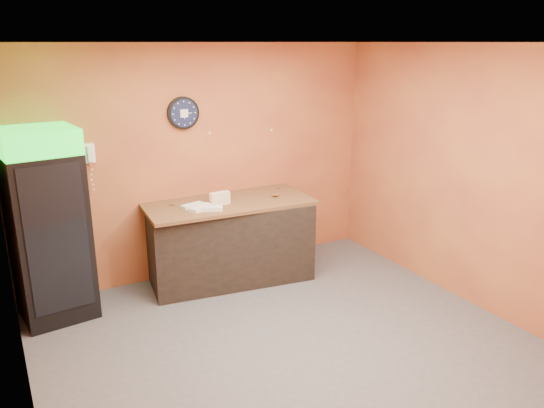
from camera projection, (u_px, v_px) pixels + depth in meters
floor at (284, 341)px, 5.18m from camera, size 4.50×4.50×0.00m
back_wall at (203, 162)px, 6.45m from camera, size 4.50×0.02×2.80m
left_wall at (9, 250)px, 3.74m from camera, size 0.02×4.00×2.80m
right_wall at (462, 176)px, 5.81m from camera, size 0.02×4.00×2.80m
ceiling at (286, 42)px, 4.36m from camera, size 4.50×4.00×0.02m
beverage_cooler at (48, 229)px, 5.39m from camera, size 0.78×0.79×2.01m
prep_counter at (230, 242)px, 6.43m from camera, size 2.00×1.10×0.95m
wall_clock at (183, 113)px, 6.14m from camera, size 0.38×0.06×0.38m
wall_phone at (89, 153)px, 5.72m from camera, size 0.11×0.10×0.21m
butcher_paper at (229, 203)px, 6.28m from camera, size 2.03×1.03×0.04m
sub_roll_stack at (220, 198)px, 6.14m from camera, size 0.24×0.10×0.15m
wrapped_sandwich_left at (201, 208)px, 5.97m from camera, size 0.32×0.24×0.04m
wrapped_sandwich_mid at (209, 208)px, 5.94m from camera, size 0.33×0.23×0.04m
wrapped_sandwich_right at (193, 206)px, 6.06m from camera, size 0.29×0.17×0.04m
kitchen_tool at (222, 195)px, 6.43m from camera, size 0.06×0.06×0.06m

